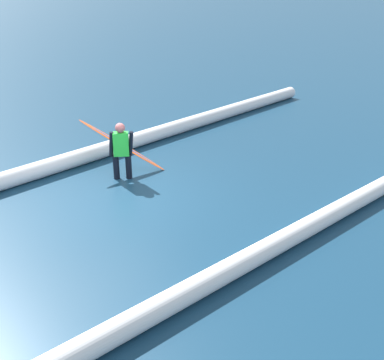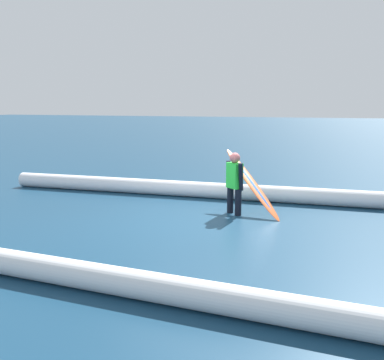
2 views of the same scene
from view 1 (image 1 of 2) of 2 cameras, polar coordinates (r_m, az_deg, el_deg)
The scene contains 5 objects.
ground_plane at distance 10.17m, azimuth -8.99°, elevation -2.32°, with size 146.01×146.01×0.00m, color navy.
surfer at distance 10.92m, azimuth -8.33°, elevation 3.71°, with size 0.43×0.44×1.31m.
surfboard at distance 11.37m, azimuth -8.17°, elevation 4.05°, with size 1.63×1.44×1.30m.
wave_crest_foreground at distance 12.96m, azimuth -7.38°, elevation 4.47°, with size 0.39×0.39×15.59m, color white.
wave_crest_midground at distance 6.47m, azimuth -9.54°, elevation -17.50°, with size 0.35×0.35×20.67m, color white.
Camera 1 is at (4.97, 7.71, 4.39)m, focal length 45.25 mm.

